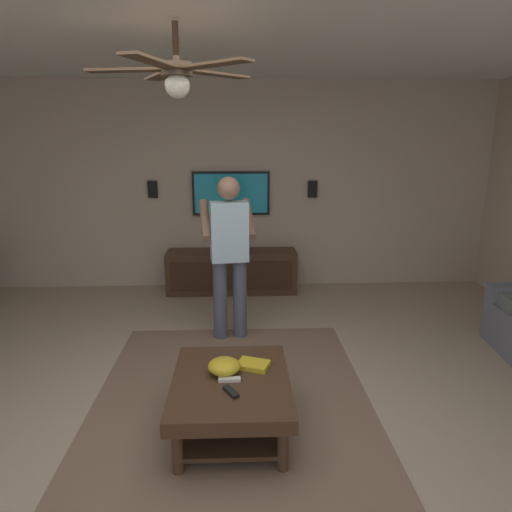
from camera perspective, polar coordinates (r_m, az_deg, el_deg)
The scene contains 16 objects.
ground_plane at distance 3.46m, azimuth -5.02°, elevation -20.72°, with size 8.53×8.53×0.00m, color tan.
wall_back_tv at distance 6.19m, azimuth -3.87°, elevation 8.61°, with size 0.10×7.30×2.72m, color #BCA893.
area_rug at distance 3.60m, azimuth -3.02°, elevation -18.93°, with size 3.03×2.14×0.01m, color #7A604C.
coffee_table at distance 3.28m, azimuth -3.13°, elevation -16.64°, with size 1.00×0.80×0.40m.
media_console at distance 6.07m, azimuth -3.04°, elevation -1.94°, with size 0.45×1.70×0.55m.
tv at distance 6.10m, azimuth -3.14°, elevation 7.82°, with size 0.05×1.02×0.57m.
person_standing at distance 4.51m, azimuth -3.37°, elevation 0.90°, with size 0.58×0.59×1.64m.
bowl at distance 3.28m, azimuth -4.00°, elevation -13.57°, with size 0.23×0.23×0.10m, color gold.
remote_white at distance 3.19m, azimuth -3.33°, elevation -15.15°, with size 0.15×0.04×0.02m, color white.
remote_black at distance 3.06m, azimuth -3.15°, elevation -16.55°, with size 0.15×0.04×0.02m, color black.
remote_grey at distance 3.39m, azimuth 0.12°, elevation -13.27°, with size 0.15×0.04×0.02m, color slate.
book at distance 3.36m, azimuth -0.36°, elevation -13.43°, with size 0.22×0.16×0.04m, color gold.
vase_round at distance 6.02m, azimuth -2.15°, elevation 1.73°, with size 0.22×0.22×0.22m, color orange.
wall_speaker_left at distance 6.19m, azimuth 7.07°, elevation 8.29°, with size 0.06×0.12×0.22m, color black.
wall_speaker_right at distance 6.21m, azimuth -12.78°, elevation 8.12°, with size 0.06×0.12×0.22m, color black.
ceiling_fan at distance 3.18m, azimuth -9.96°, elevation 21.51°, with size 1.16×1.09×0.46m.
Camera 1 is at (-2.82, -0.17, 1.99)m, focal length 32.03 mm.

